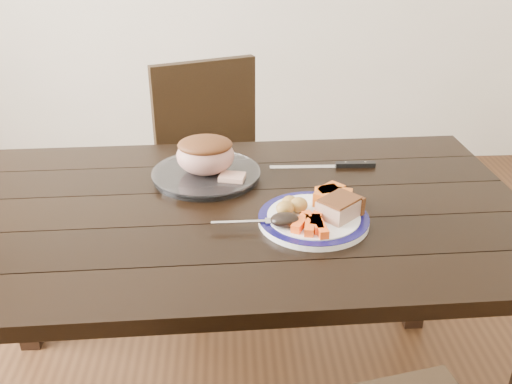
{
  "coord_description": "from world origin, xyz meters",
  "views": [
    {
      "loc": [
        0.02,
        -1.33,
        1.47
      ],
      "look_at": [
        0.08,
        -0.02,
        0.8
      ],
      "focal_mm": 40.0,
      "sensor_mm": 36.0,
      "label": 1
    }
  ],
  "objects_px": {
    "chair_far": "(216,169)",
    "carving_knife": "(342,165)",
    "fork": "(253,222)",
    "roast_joint": "(205,156)",
    "serving_platter": "(206,175)",
    "dining_table": "(226,236)",
    "pork_slice": "(339,208)",
    "dinner_plate": "(313,220)"
  },
  "relations": [
    {
      "from": "chair_far",
      "to": "roast_joint",
      "type": "bearing_deg",
      "value": 67.35
    },
    {
      "from": "dining_table",
      "to": "roast_joint",
      "type": "xyz_separation_m",
      "value": [
        -0.06,
        0.18,
        0.16
      ]
    },
    {
      "from": "fork",
      "to": "serving_platter",
      "type": "bearing_deg",
      "value": 111.52
    },
    {
      "from": "pork_slice",
      "to": "carving_knife",
      "type": "height_order",
      "value": "pork_slice"
    },
    {
      "from": "dining_table",
      "to": "roast_joint",
      "type": "height_order",
      "value": "roast_joint"
    },
    {
      "from": "dining_table",
      "to": "carving_knife",
      "type": "distance_m",
      "value": 0.44
    },
    {
      "from": "dinner_plate",
      "to": "fork",
      "type": "bearing_deg",
      "value": -170.49
    },
    {
      "from": "serving_platter",
      "to": "roast_joint",
      "type": "relative_size",
      "value": 1.84
    },
    {
      "from": "serving_platter",
      "to": "carving_knife",
      "type": "distance_m",
      "value": 0.41
    },
    {
      "from": "dinner_plate",
      "to": "fork",
      "type": "relative_size",
      "value": 1.56
    },
    {
      "from": "carving_knife",
      "to": "chair_far",
      "type": "bearing_deg",
      "value": 129.57
    },
    {
      "from": "chair_far",
      "to": "carving_knife",
      "type": "distance_m",
      "value": 0.68
    },
    {
      "from": "roast_joint",
      "to": "carving_knife",
      "type": "xyz_separation_m",
      "value": [
        0.41,
        0.06,
        -0.06
      ]
    },
    {
      "from": "roast_joint",
      "to": "carving_knife",
      "type": "distance_m",
      "value": 0.42
    },
    {
      "from": "serving_platter",
      "to": "fork",
      "type": "xyz_separation_m",
      "value": [
        0.12,
        -0.3,
        0.01
      ]
    },
    {
      "from": "pork_slice",
      "to": "serving_platter",
      "type": "bearing_deg",
      "value": 140.52
    },
    {
      "from": "chair_far",
      "to": "serving_platter",
      "type": "distance_m",
      "value": 0.6
    },
    {
      "from": "fork",
      "to": "roast_joint",
      "type": "height_order",
      "value": "roast_joint"
    },
    {
      "from": "dining_table",
      "to": "pork_slice",
      "type": "height_order",
      "value": "pork_slice"
    },
    {
      "from": "dining_table",
      "to": "dinner_plate",
      "type": "xyz_separation_m",
      "value": [
        0.22,
        -0.1,
        0.1
      ]
    },
    {
      "from": "roast_joint",
      "to": "carving_knife",
      "type": "relative_size",
      "value": 0.52
    },
    {
      "from": "roast_joint",
      "to": "carving_knife",
      "type": "height_order",
      "value": "roast_joint"
    },
    {
      "from": "carving_knife",
      "to": "dining_table",
      "type": "bearing_deg",
      "value": -145.43
    },
    {
      "from": "pork_slice",
      "to": "dining_table",
      "type": "bearing_deg",
      "value": 160.2
    },
    {
      "from": "dining_table",
      "to": "dinner_plate",
      "type": "bearing_deg",
      "value": -23.62
    },
    {
      "from": "dinner_plate",
      "to": "serving_platter",
      "type": "xyz_separation_m",
      "value": [
        -0.28,
        0.27,
        0.0
      ]
    },
    {
      "from": "chair_far",
      "to": "dinner_plate",
      "type": "distance_m",
      "value": 0.9
    },
    {
      "from": "dining_table",
      "to": "chair_far",
      "type": "distance_m",
      "value": 0.75
    },
    {
      "from": "fork",
      "to": "roast_joint",
      "type": "xyz_separation_m",
      "value": [
        -0.12,
        0.3,
        0.05
      ]
    },
    {
      "from": "chair_far",
      "to": "carving_knife",
      "type": "relative_size",
      "value": 2.9
    },
    {
      "from": "serving_platter",
      "to": "roast_joint",
      "type": "distance_m",
      "value": 0.06
    },
    {
      "from": "fork",
      "to": "roast_joint",
      "type": "distance_m",
      "value": 0.33
    },
    {
      "from": "serving_platter",
      "to": "roast_joint",
      "type": "xyz_separation_m",
      "value": [
        0.0,
        0.0,
        0.06
      ]
    },
    {
      "from": "fork",
      "to": "carving_knife",
      "type": "distance_m",
      "value": 0.46
    },
    {
      "from": "chair_far",
      "to": "carving_knife",
      "type": "xyz_separation_m",
      "value": [
        0.4,
        -0.5,
        0.23
      ]
    },
    {
      "from": "serving_platter",
      "to": "roast_joint",
      "type": "height_order",
      "value": "roast_joint"
    },
    {
      "from": "chair_far",
      "to": "dinner_plate",
      "type": "height_order",
      "value": "chair_far"
    },
    {
      "from": "dining_table",
      "to": "serving_platter",
      "type": "xyz_separation_m",
      "value": [
        -0.06,
        0.18,
        0.1
      ]
    },
    {
      "from": "chair_far",
      "to": "fork",
      "type": "height_order",
      "value": "chair_far"
    },
    {
      "from": "chair_far",
      "to": "dinner_plate",
      "type": "relative_size",
      "value": 3.36
    },
    {
      "from": "chair_far",
      "to": "pork_slice",
      "type": "height_order",
      "value": "chair_far"
    },
    {
      "from": "chair_far",
      "to": "dinner_plate",
      "type": "bearing_deg",
      "value": 86.33
    }
  ]
}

